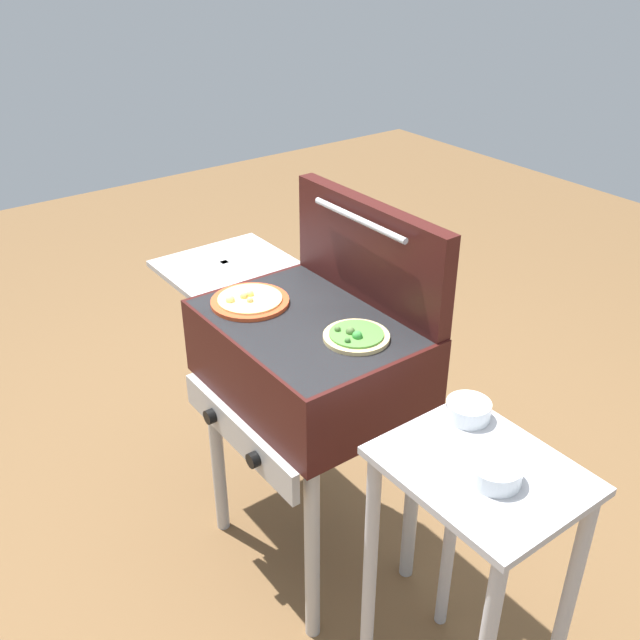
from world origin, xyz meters
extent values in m
plane|color=brown|center=(0.00, 0.00, 0.00)|extent=(8.00, 8.00, 0.00)
cube|color=#38110F|center=(0.00, 0.00, 0.78)|extent=(0.64, 0.48, 0.24)
cube|color=black|center=(0.00, 0.00, 0.90)|extent=(0.61, 0.46, 0.01)
cube|color=#ABABAB|center=(-0.48, 0.00, 0.89)|extent=(0.32, 0.41, 0.02)
cube|color=#ABABAB|center=(-0.48, 0.00, 0.78)|extent=(0.02, 0.02, 0.24)
cube|color=#ABABAB|center=(0.00, -0.25, 0.61)|extent=(0.58, 0.02, 0.10)
cylinder|color=black|center=(-0.12, -0.28, 0.61)|extent=(0.04, 0.02, 0.04)
cylinder|color=black|center=(0.12, -0.28, 0.61)|extent=(0.04, 0.02, 0.04)
cylinder|color=#ABABAB|center=(-0.27, -0.19, 0.33)|extent=(0.04, 0.04, 0.66)
cylinder|color=#ABABAB|center=(0.27, -0.19, 0.33)|extent=(0.04, 0.04, 0.66)
cylinder|color=#ABABAB|center=(-0.27, 0.19, 0.33)|extent=(0.04, 0.04, 0.66)
cylinder|color=#ABABAB|center=(0.27, 0.19, 0.33)|extent=(0.04, 0.04, 0.66)
cube|color=#38110F|center=(0.00, 0.21, 1.05)|extent=(0.63, 0.05, 0.30)
cylinder|color=#B7B7BC|center=(0.00, 0.17, 1.16)|extent=(0.38, 0.02, 0.02)
cylinder|color=#C64723|center=(-0.18, -0.08, 0.91)|extent=(0.23, 0.23, 0.01)
cylinder|color=#EDD17A|center=(-0.18, -0.08, 0.92)|extent=(0.19, 0.19, 0.01)
sphere|color=#F2D579|center=(-0.20, -0.14, 0.92)|extent=(0.03, 0.03, 0.03)
sphere|color=#DAB871|center=(-0.16, -0.10, 0.92)|extent=(0.02, 0.02, 0.02)
sphere|color=#F2E36D|center=(-0.20, -0.07, 0.92)|extent=(0.02, 0.02, 0.02)
sphere|color=#EFB763|center=(-0.19, -0.10, 0.92)|extent=(0.02, 0.02, 0.02)
cylinder|color=#E0C17F|center=(0.16, 0.04, 0.91)|extent=(0.18, 0.18, 0.01)
cylinder|color=#4C8C38|center=(0.16, 0.04, 0.92)|extent=(0.15, 0.15, 0.01)
sphere|color=green|center=(0.18, 0.03, 0.92)|extent=(0.03, 0.03, 0.03)
sphere|color=#526F39|center=(0.15, 0.03, 0.92)|extent=(0.03, 0.03, 0.03)
sphere|color=#3F7032|center=(0.18, -0.01, 0.92)|extent=(0.02, 0.02, 0.02)
sphere|color=#4F7037|center=(0.12, 0.01, 0.92)|extent=(0.02, 0.02, 0.02)
cube|color=#B2B2B7|center=(0.66, 0.00, 0.81)|extent=(0.44, 0.36, 0.02)
cylinder|color=#B2B2B7|center=(0.47, -0.15, 0.40)|extent=(0.04, 0.04, 0.80)
cylinder|color=#B2B2B7|center=(0.47, 0.15, 0.40)|extent=(0.04, 0.04, 0.80)
cylinder|color=#B2B2B7|center=(0.85, 0.15, 0.40)|extent=(0.04, 0.04, 0.80)
cylinder|color=silver|center=(0.51, 0.11, 0.84)|extent=(0.11, 0.11, 0.04)
cylinder|color=maroon|center=(0.51, 0.11, 0.83)|extent=(0.09, 0.09, 0.02)
cylinder|color=silver|center=(0.71, -0.01, 0.84)|extent=(0.12, 0.12, 0.04)
cylinder|color=#996B47|center=(0.71, -0.01, 0.83)|extent=(0.09, 0.09, 0.02)
camera|label=1|loc=(1.44, -1.03, 1.89)|focal=40.38mm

